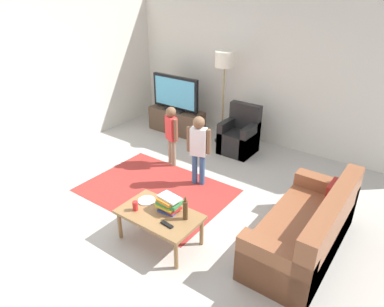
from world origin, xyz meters
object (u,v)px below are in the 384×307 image
(floor_lamp, at_px, (225,64))
(book_stack, at_px, (169,203))
(tv, at_px, (175,94))
(soda_can, at_px, (135,206))
(tv_stand, at_px, (177,121))
(child_center, at_px, (199,145))
(coffee_table, at_px, (160,217))
(plate, at_px, (147,201))
(bottle, at_px, (185,210))
(couch, at_px, (309,232))
(tv_remote, at_px, (167,224))
(armchair, at_px, (240,137))
(child_near_tv, at_px, (171,131))

(floor_lamp, bearing_deg, book_stack, -70.53)
(tv, xyz_separation_m, soda_can, (1.72, -2.96, -0.37))
(tv_stand, relative_size, book_stack, 3.96)
(floor_lamp, bearing_deg, child_center, -70.90)
(coffee_table, bearing_deg, tv_stand, 125.00)
(soda_can, height_order, plate, soda_can)
(floor_lamp, distance_m, coffee_table, 3.37)
(floor_lamp, bearing_deg, bottle, -66.15)
(book_stack, height_order, bottle, bottle)
(couch, distance_m, child_center, 2.05)
(child_center, bearing_deg, tv_stand, 137.55)
(tv_stand, xyz_separation_m, soda_can, (1.72, -2.98, 0.24))
(child_center, height_order, book_stack, child_center)
(bottle, height_order, tv_remote, bottle)
(tv_stand, relative_size, plate, 5.45)
(child_center, bearing_deg, tv_remote, -67.53)
(couch, height_order, tv_remote, couch)
(child_center, bearing_deg, soda_can, -85.16)
(floor_lamp, height_order, plate, floor_lamp)
(armchair, distance_m, tv_remote, 3.02)
(child_near_tv, xyz_separation_m, soda_can, (0.87, -1.78, -0.16))
(tv, distance_m, tv_remote, 3.72)
(child_near_tv, bearing_deg, plate, -61.29)
(couch, xyz_separation_m, bottle, (-1.22, -0.79, 0.26))
(armchair, bearing_deg, book_stack, -79.31)
(child_center, relative_size, coffee_table, 1.14)
(coffee_table, relative_size, plate, 4.55)
(tv_stand, bearing_deg, soda_can, -59.98)
(child_center, bearing_deg, child_near_tv, 160.93)
(tv_stand, xyz_separation_m, bottle, (2.32, -2.76, 0.30))
(coffee_table, relative_size, soda_can, 8.33)
(tv_stand, bearing_deg, tv_remote, -53.28)
(tv, relative_size, coffee_table, 1.10)
(tv, xyz_separation_m, child_center, (1.59, -1.43, -0.16))
(child_near_tv, distance_m, coffee_table, 2.04)
(couch, bearing_deg, bottle, -147.18)
(armchair, bearing_deg, couch, -44.07)
(armchair, xyz_separation_m, floor_lamp, (-0.51, 0.19, 1.25))
(armchair, relative_size, book_stack, 2.97)
(floor_lamp, height_order, coffee_table, floor_lamp)
(tv_stand, relative_size, armchair, 1.33)
(couch, bearing_deg, armchair, 135.93)
(armchair, xyz_separation_m, coffee_table, (0.45, -2.82, 0.07))
(couch, xyz_separation_m, child_center, (-1.95, 0.51, 0.40))
(child_center, bearing_deg, armchair, 91.82)
(coffee_table, relative_size, bottle, 3.30)
(book_stack, bearing_deg, soda_can, -144.32)
(bottle, relative_size, plate, 1.38)
(coffee_table, bearing_deg, child_near_tv, 124.82)
(child_near_tv, bearing_deg, armchair, 58.89)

